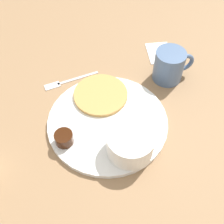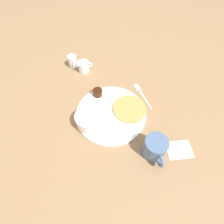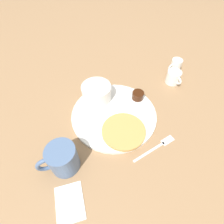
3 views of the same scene
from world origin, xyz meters
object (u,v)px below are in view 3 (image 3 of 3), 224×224
Objects in this scene: plate at (113,115)px; bowl at (95,92)px; creamer_pitcher_near at (172,77)px; creamer_pitcher_far at (174,66)px; fork at (157,146)px; coffee_mug at (60,159)px.

bowl is at bearing 41.09° from plate.
creamer_pitcher_far reaches higher than creamer_pitcher_near.
fork is at bearing -129.71° from plate.
fork is at bearing 161.86° from creamer_pitcher_far.
coffee_mug reaches higher than fork.
creamer_pitcher_near is (0.10, -0.29, -0.02)m from bowl.
creamer_pitcher_near is at bearing -70.34° from bowl.
creamer_pitcher_near is at bearing -45.94° from coffee_mug.
creamer_pitcher_near is at bearing -18.30° from fork.
creamer_pitcher_far is (0.06, -0.02, 0.01)m from creamer_pitcher_near.
coffee_mug is 0.78× the size of fork.
coffee_mug is at bearing 103.43° from fork.
creamer_pitcher_far reaches higher than plate.
coffee_mug reaches higher than creamer_pitcher_far.
bowl is at bearing 109.66° from creamer_pitcher_near.
bowl is 1.42× the size of creamer_pitcher_near.
fork is (-0.11, -0.14, -0.00)m from plate.
coffee_mug reaches higher than bowl.
creamer_pitcher_far is at bearing -17.37° from creamer_pitcher_near.
bowl is at bearing 117.83° from creamer_pitcher_far.
coffee_mug is (-0.25, 0.07, 0.00)m from bowl.
plate is at bearing 127.24° from creamer_pitcher_near.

